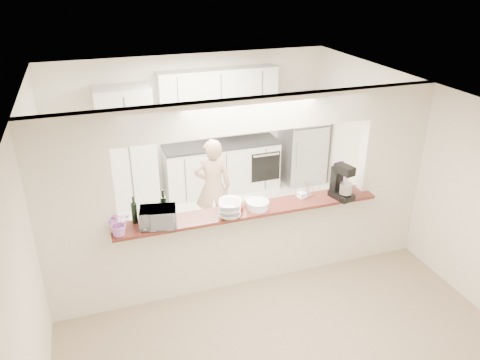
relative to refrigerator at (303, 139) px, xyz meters
name	(u,v)px	position (x,y,z in m)	size (l,w,h in m)	color
floor	(248,278)	(-2.05, -2.65, -0.85)	(6.00, 6.00, 0.00)	tan
tile_overlay	(216,223)	(-2.05, -1.10, -0.84)	(5.00, 2.90, 0.01)	silver
partition	(249,179)	(-2.05, -2.65, 0.63)	(5.00, 0.15, 2.50)	silver
bar_counter	(248,242)	(-2.05, -2.65, -0.27)	(3.40, 0.38, 1.09)	silver
kitchen_cabinets	(186,145)	(-2.24, 0.07, 0.12)	(3.15, 0.62, 2.25)	silver
refrigerator	(303,139)	(0.00, 0.00, 0.00)	(0.75, 0.70, 1.70)	#ADADB2
flower_left	(119,223)	(-3.65, -2.80, 0.39)	(0.27, 0.23, 0.30)	#D06EC9
wine_bottle_a	(164,207)	(-3.10, -2.58, 0.39)	(0.07, 0.07, 0.37)	black
wine_bottle_b	(134,213)	(-3.45, -2.58, 0.37)	(0.07, 0.07, 0.34)	black
toaster_oven	(158,217)	(-3.20, -2.75, 0.36)	(0.42, 0.28, 0.23)	#AFAFB4
serving_bowls	(230,210)	(-2.35, -2.82, 0.34)	(0.27, 0.27, 0.20)	silver
plate_stack_a	(230,204)	(-2.28, -2.62, 0.30)	(0.28, 0.28, 0.13)	white
plate_stack_b	(258,205)	(-1.95, -2.72, 0.29)	(0.29, 0.29, 0.10)	white
red_bowl	(238,208)	(-2.20, -2.68, 0.27)	(0.14, 0.14, 0.07)	maroon
tan_bowl	(250,201)	(-2.00, -2.57, 0.28)	(0.17, 0.17, 0.08)	#C7B78C
utensil_caddy	(304,190)	(-1.25, -2.60, 0.33)	(0.26, 0.21, 0.21)	silver
stand_mixer	(342,183)	(-0.81, -2.78, 0.45)	(0.27, 0.35, 0.47)	black
flower_right	(339,176)	(-0.75, -2.60, 0.46)	(0.24, 0.24, 0.43)	#BE72D4
person	(213,188)	(-2.15, -1.33, -0.08)	(0.57, 0.37, 1.55)	tan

